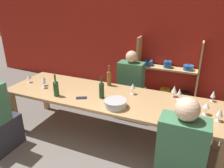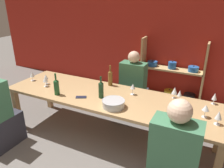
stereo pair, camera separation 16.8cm
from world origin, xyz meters
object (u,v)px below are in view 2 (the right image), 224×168
at_px(wine_glass_red_b, 45,80).
at_px(wine_glass_white_c, 219,116).
at_px(shelf_unit, 173,78).
at_px(wine_glass_empty_a, 46,77).
at_px(wine_glass_red_a, 185,106).
at_px(person_far_a, 133,93).
at_px(wine_bottle_green, 110,77).
at_px(wine_bottle_dark, 101,89).
at_px(wine_bottle_amber, 56,86).
at_px(wine_glass_white_a, 206,108).
at_px(wine_glass_red_d, 175,91).
at_px(wine_glass_red_c, 215,97).
at_px(wine_glass_white_d, 32,75).
at_px(cell_phone, 81,97).
at_px(wine_glass_white_e, 180,94).
at_px(dining_table, 109,100).
at_px(wine_glass_white_b, 133,87).
at_px(mixing_bowl, 113,103).

relative_size(wine_glass_red_b, wine_glass_white_c, 0.97).
xyz_separation_m(shelf_unit, wine_glass_empty_a, (-1.67, -1.91, 0.39)).
distance_m(wine_glass_red_a, wine_glass_white_c, 0.38).
relative_size(wine_glass_white_c, person_far_a, 0.14).
distance_m(wine_bottle_green, wine_bottle_dark, 0.48).
relative_size(wine_bottle_amber, wine_glass_white_a, 2.00).
bearing_deg(wine_bottle_amber, wine_glass_red_d, 22.23).
distance_m(wine_glass_red_c, wine_glass_white_d, 2.85).
relative_size(wine_glass_white_d, cell_phone, 0.95).
bearing_deg(wine_bottle_dark, person_far_a, 82.76).
bearing_deg(person_far_a, wine_glass_red_a, 137.69).
xyz_separation_m(wine_glass_white_a, person_far_a, (-1.25, 0.86, -0.41)).
xyz_separation_m(wine_glass_red_c, wine_glass_white_e, (-0.43, -0.14, 0.01)).
relative_size(wine_glass_red_c, wine_glass_white_d, 1.02).
xyz_separation_m(dining_table, wine_glass_white_e, (0.94, 0.26, 0.18)).
bearing_deg(wine_glass_white_b, wine_glass_white_d, -172.25).
height_order(wine_bottle_green, wine_glass_white_a, wine_bottle_green).
distance_m(wine_bottle_amber, wine_glass_white_c, 2.15).
xyz_separation_m(wine_bottle_green, wine_glass_empty_a, (-0.96, -0.42, -0.01)).
relative_size(dining_table, wine_glass_red_b, 19.40).
bearing_deg(person_far_a, cell_phone, 70.51).
xyz_separation_m(wine_glass_red_c, wine_glass_red_d, (-0.51, -0.06, 0.01)).
bearing_deg(wine_glass_white_e, wine_glass_white_d, -172.84).
distance_m(wine_glass_white_a, wine_glass_red_c, 0.42).
xyz_separation_m(mixing_bowl, wine_glass_white_b, (0.08, 0.47, 0.07)).
distance_m(wine_glass_red_b, wine_glass_red_d, 1.98).
bearing_deg(wine_bottle_amber, shelf_unit, 59.74).
bearing_deg(cell_phone, wine_glass_red_a, 5.83).
distance_m(wine_bottle_amber, wine_glass_red_c, 2.19).
xyz_separation_m(wine_glass_red_a, wine_glass_white_e, (-0.12, 0.34, -0.01)).
xyz_separation_m(wine_glass_red_d, wine_glass_white_c, (0.58, -0.47, 0.00)).
distance_m(wine_bottle_green, cell_phone, 0.63).
bearing_deg(wine_glass_white_b, wine_glass_white_a, -11.91).
distance_m(wine_glass_white_d, person_far_a, 1.78).
distance_m(dining_table, wine_glass_white_b, 0.40).
distance_m(dining_table, wine_glass_white_a, 1.31).
bearing_deg(wine_glass_white_e, person_far_a, 146.88).
height_order(shelf_unit, wine_glass_white_c, shelf_unit).
xyz_separation_m(shelf_unit, wine_glass_red_b, (-1.61, -1.99, 0.39)).
relative_size(wine_glass_red_d, person_far_a, 0.14).
height_order(wine_glass_empty_a, wine_glass_red_d, wine_glass_red_d).
bearing_deg(wine_bottle_dark, wine_glass_white_a, 3.52).
relative_size(wine_glass_white_a, cell_phone, 0.99).
height_order(wine_bottle_dark, wine_glass_red_d, wine_bottle_dark).
distance_m(dining_table, wine_glass_red_a, 1.09).
bearing_deg(mixing_bowl, wine_glass_white_b, 80.21).
distance_m(dining_table, wine_glass_white_c, 1.45).
bearing_deg(person_far_a, mixing_bowl, 98.16).
bearing_deg(cell_phone, wine_glass_empty_a, 167.90).
relative_size(dining_table, wine_glass_empty_a, 19.42).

